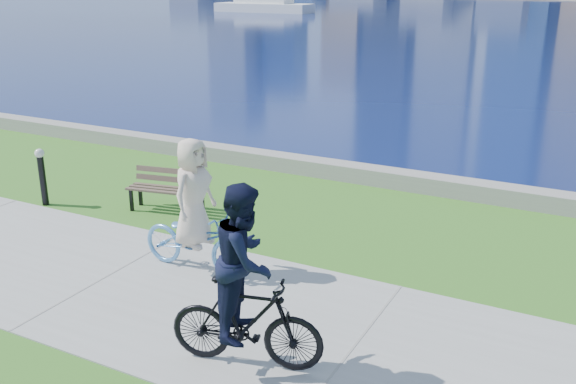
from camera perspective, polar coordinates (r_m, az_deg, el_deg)
name	(u,v)px	position (r m, az deg, el deg)	size (l,w,h in m)	color
ground	(106,278)	(10.04, -15.84, -7.35)	(320.00, 320.00, 0.00)	#2D651A
concrete_path	(106,277)	(10.03, -15.85, -7.30)	(80.00, 3.50, 0.02)	gray
seawall	(295,164)	(14.73, 0.66, 2.51)	(90.00, 0.50, 0.35)	gray
bay_water	(570,16)	(78.78, 23.78, 14.11)	(320.00, 131.00, 0.01)	#0B1849
ferry_near	(264,6)	(80.26, -2.17, 16.16)	(12.09, 3.45, 1.64)	white
park_bench	(168,186)	(12.40, -10.62, 0.50)	(1.58, 0.79, 0.78)	black
bollard_lamp	(42,173)	(13.31, -21.03, 1.59)	(0.18, 0.18, 1.14)	black
cyclist_woman	(195,223)	(9.65, -8.29, -2.76)	(0.70, 1.89, 2.07)	#5897D6
cyclist_man	(246,292)	(7.23, -3.79, -8.89)	(0.94, 1.86, 2.20)	black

